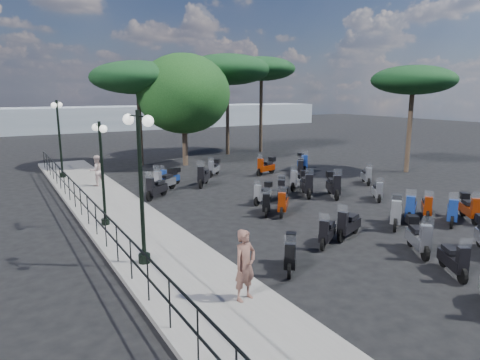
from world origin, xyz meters
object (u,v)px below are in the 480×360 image
scooter_16 (281,189)px  scooter_9 (263,194)px  scooter_15 (297,181)px  scooter_31 (452,212)px  scooter_8 (283,202)px  scooter_29 (302,164)px  scooter_5 (156,189)px  scooter_10 (203,177)px  scooter_27 (366,176)px  scooter_17 (214,168)px  scooter_14 (348,225)px  scooter_30 (333,185)px  pine_1 (261,69)px  scooter_6 (454,260)px  scooter_13 (411,208)px  scooter_21 (377,192)px  pine_0 (227,70)px  scooter_23 (266,167)px  pedestrian_far (97,171)px  scooter_20 (396,213)px  scooter_26 (469,208)px  scooter_11 (170,177)px  scooter_4 (165,181)px  scooter_22 (306,184)px  scooter_1 (290,255)px  woman (245,265)px  scooter_3 (266,204)px  scooter_19 (427,208)px  lamp_post_1 (102,167)px  broadleaf_tree (184,94)px  lamp_post_2 (59,134)px

scooter_16 → scooter_9: bearing=41.9°
scooter_15 → scooter_31: (1.36, -7.70, 0.01)m
scooter_8 → scooter_29: scooter_29 is taller
scooter_5 → scooter_10: bearing=-105.7°
scooter_10 → scooter_27: scooter_10 is taller
scooter_17 → scooter_31: size_ratio=0.83×
scooter_14 → scooter_30: scooter_30 is taller
pine_1 → scooter_6: bearing=-111.0°
scooter_13 → scooter_15: 6.57m
scooter_21 → pine_0: 17.78m
scooter_23 → pedestrian_far: bearing=63.6°
scooter_10 → scooter_15: scooter_10 is taller
scooter_9 → scooter_30: 3.62m
scooter_20 → scooter_31: (2.05, -0.89, -0.07)m
scooter_15 → scooter_26: size_ratio=1.09×
scooter_5 → scooter_11: (1.60, 2.32, -0.03)m
scooter_4 → scooter_20: bearing=174.8°
scooter_9 → pine_1: (9.25, 14.39, 6.30)m
scooter_22 → scooter_1: bearing=76.5°
scooter_27 → scooter_1: bearing=67.3°
scooter_4 → scooter_30: bearing=-162.3°
scooter_8 → scooter_23: (4.15, 7.45, 0.01)m
scooter_4 → scooter_21: 10.30m
scooter_5 → woman: bearing=132.7°
woman → pine_0: pine_0 is taller
scooter_3 → scooter_22: 3.83m
scooter_13 → scooter_23: size_ratio=0.91×
scooter_3 → scooter_29: bearing=-103.9°
scooter_5 → scooter_19: bearing=-174.5°
scooter_3 → scooter_1: bearing=96.4°
lamp_post_1 → scooter_23: lamp_post_1 is taller
scooter_16 → scooter_29: 7.18m
scooter_5 → broadleaf_tree: (4.90, 7.97, 4.33)m
scooter_29 → pine_1: (2.97, 9.33, 6.18)m
scooter_19 → scooter_23: scooter_23 is taller
scooter_17 → scooter_26: size_ratio=0.89×
lamp_post_2 → scooter_14: 17.20m
scooter_27 → scooter_30: scooter_30 is taller
scooter_5 → scooter_21: bearing=-160.8°
scooter_26 → scooter_8: bearing=0.1°
pedestrian_far → scooter_4: 3.69m
lamp_post_2 → scooter_29: bearing=3.5°
scooter_5 → scooter_31: size_ratio=0.95×
scooter_26 → scooter_14: bearing=28.4°
scooter_5 → scooter_29: size_ratio=0.82×
pedestrian_far → scooter_30: size_ratio=0.94×
scooter_4 → scooter_30: size_ratio=0.93×
scooter_20 → lamp_post_2: bearing=-7.4°
scooter_23 → scooter_30: size_ratio=0.96×
scooter_17 → scooter_27: bearing=-178.7°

